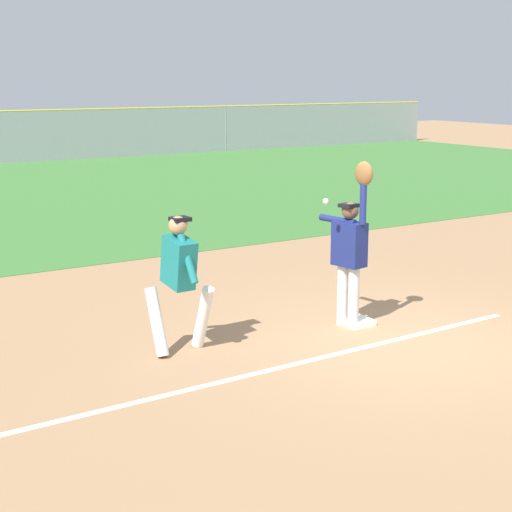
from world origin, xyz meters
TOP-DOWN VIEW (x-y plane):
  - ground_plane at (0.00, 0.00)m, footprint 78.03×78.03m
  - outfield_grass at (0.00, 15.36)m, footprint 47.05×18.53m
  - chalk_foul_line at (-3.97, -0.13)m, footprint 12.00×0.44m
  - first_base at (0.03, 0.77)m, footprint 0.39×0.39m
  - fielder at (-0.12, 0.78)m, footprint 0.33×0.90m
  - runner at (-2.56, 1.04)m, footprint 0.73×0.84m
  - baseball at (-0.60, 0.71)m, footprint 0.07×0.07m
  - parked_car_white at (3.11, 29.51)m, footprint 4.40×2.13m
  - parked_car_tan at (7.51, 28.83)m, footprint 4.49×2.30m

SIDE VIEW (x-z plane):
  - ground_plane at x=0.00m, z-range 0.00..0.00m
  - chalk_foul_line at x=-3.97m, z-range 0.00..0.01m
  - outfield_grass at x=0.00m, z-range 0.00..0.01m
  - first_base at x=0.03m, z-range 0.00..0.08m
  - parked_car_white at x=3.11m, z-range 0.05..1.30m
  - parked_car_tan at x=7.51m, z-range 0.05..1.30m
  - runner at x=-2.56m, z-range 0.14..1.86m
  - fielder at x=-0.12m, z-range -0.02..2.26m
  - baseball at x=-0.60m, z-range 1.74..1.82m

